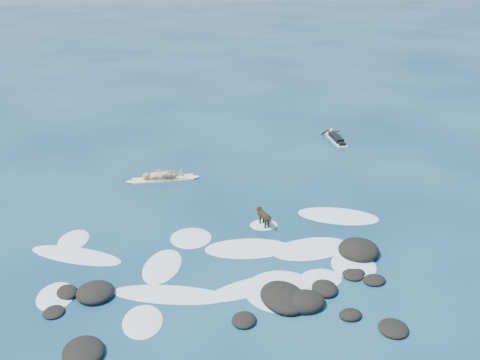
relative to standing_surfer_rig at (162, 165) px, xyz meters
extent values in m
plane|color=#0A2642|center=(3.20, -6.32, -0.77)|extent=(160.00, 160.00, 0.00)
ellipsoid|color=black|center=(-1.92, -8.59, -0.65)|extent=(1.41, 1.41, 0.46)
ellipsoid|color=black|center=(-2.82, -8.42, -0.70)|extent=(0.91, 1.00, 0.27)
ellipsoid|color=black|center=(6.81, -11.18, -0.71)|extent=(1.05, 1.07, 0.23)
ellipsoid|color=black|center=(4.49, -9.78, -0.63)|extent=(1.37, 1.13, 0.53)
ellipsoid|color=black|center=(5.75, -10.47, -0.70)|extent=(0.77, 0.66, 0.27)
ellipsoid|color=black|center=(5.32, -9.13, -0.68)|extent=(0.83, 0.93, 0.33)
ellipsoid|color=black|center=(-3.05, -9.35, -0.72)|extent=(0.78, 0.80, 0.18)
ellipsoid|color=black|center=(6.62, -8.40, -0.71)|extent=(0.69, 0.63, 0.24)
ellipsoid|color=black|center=(-1.89, -11.22, -0.67)|extent=(1.47, 1.55, 0.38)
ellipsoid|color=black|center=(2.58, -10.36, -0.70)|extent=(1.00, 1.03, 0.26)
ellipsoid|color=black|center=(3.91, -9.50, -0.64)|extent=(1.86, 2.08, 0.50)
ellipsoid|color=black|center=(7.06, -7.12, -0.61)|extent=(1.91, 1.92, 0.62)
ellipsoid|color=black|center=(6.46, -8.45, -0.71)|extent=(0.86, 0.82, 0.21)
ellipsoid|color=black|center=(7.05, -8.83, -0.71)|extent=(0.89, 0.79, 0.24)
ellipsoid|color=white|center=(6.67, -7.84, -0.76)|extent=(1.69, 1.93, 0.12)
ellipsoid|color=white|center=(5.36, -8.49, -0.76)|extent=(1.52, 1.26, 0.12)
ellipsoid|color=white|center=(0.13, -7.19, -0.76)|extent=(1.78, 2.44, 0.12)
ellipsoid|color=white|center=(-3.16, -8.52, -0.76)|extent=(1.25, 1.60, 0.12)
ellipsoid|color=white|center=(7.12, -4.31, -0.76)|extent=(3.55, 2.36, 0.12)
ellipsoid|color=white|center=(-2.92, -6.17, -0.76)|extent=(3.68, 2.30, 0.12)
ellipsoid|color=white|center=(3.19, -6.37, -0.76)|extent=(3.20, 1.55, 0.12)
ellipsoid|color=white|center=(5.47, -6.63, -0.76)|extent=(3.15, 1.96, 0.12)
ellipsoid|color=white|center=(3.98, -9.02, -0.76)|extent=(2.87, 2.76, 0.12)
ellipsoid|color=white|center=(1.16, -5.41, -0.76)|extent=(1.58, 1.60, 0.12)
ellipsoid|color=white|center=(-0.37, -10.04, -0.76)|extent=(1.23, 1.62, 0.12)
ellipsoid|color=white|center=(2.95, -8.73, -0.76)|extent=(3.14, 1.87, 0.12)
ellipsoid|color=white|center=(-3.19, -5.10, -0.76)|extent=(1.33, 1.72, 0.12)
ellipsoid|color=white|center=(0.41, -8.82, -0.76)|extent=(3.88, 1.75, 0.12)
ellipsoid|color=white|center=(4.02, -4.72, -0.76)|extent=(1.10, 0.90, 0.12)
cube|color=#EFE8BF|center=(0.00, 0.00, -0.71)|extent=(2.87, 0.81, 0.09)
ellipsoid|color=#EFE8BF|center=(1.41, 0.11, -0.71)|extent=(0.59, 0.37, 0.10)
ellipsoid|color=#EFE8BF|center=(-1.41, -0.11, -0.71)|extent=(0.59, 0.37, 0.10)
imported|color=tan|center=(0.00, 0.00, 0.26)|extent=(0.49, 0.71, 1.84)
cube|color=white|center=(9.40, 4.26, -0.71)|extent=(0.70, 2.31, 0.08)
ellipsoid|color=white|center=(9.30, 5.40, -0.71)|extent=(0.31, 0.52, 0.08)
cube|color=black|center=(9.40, 4.26, -0.56)|extent=(0.53, 1.42, 0.23)
sphere|color=tan|center=(9.33, 5.07, -0.44)|extent=(0.26, 0.26, 0.24)
cylinder|color=black|center=(9.03, 5.20, -0.57)|extent=(0.55, 0.35, 0.26)
cylinder|color=black|center=(9.60, 5.24, -0.57)|extent=(0.57, 0.27, 0.26)
cube|color=black|center=(9.46, 3.49, -0.60)|extent=(0.40, 0.60, 0.14)
cylinder|color=black|center=(4.02, -4.82, -0.29)|extent=(0.46, 0.63, 0.27)
sphere|color=black|center=(3.92, -4.58, -0.29)|extent=(0.37, 0.37, 0.29)
sphere|color=black|center=(4.11, -5.05, -0.29)|extent=(0.34, 0.34, 0.26)
sphere|color=black|center=(3.86, -4.43, -0.19)|extent=(0.27, 0.27, 0.20)
cone|color=black|center=(3.82, -4.32, -0.21)|extent=(0.15, 0.16, 0.11)
cone|color=black|center=(3.82, -4.46, -0.11)|extent=(0.11, 0.10, 0.10)
cone|color=black|center=(3.92, -4.42, -0.11)|extent=(0.11, 0.10, 0.10)
cylinder|color=black|center=(3.88, -4.67, -0.58)|extent=(0.09, 0.09, 0.37)
cylinder|color=black|center=(4.01, -4.61, -0.58)|extent=(0.09, 0.09, 0.37)
cylinder|color=black|center=(4.02, -5.03, -0.58)|extent=(0.09, 0.09, 0.37)
cylinder|color=black|center=(4.16, -4.97, -0.58)|extent=(0.09, 0.09, 0.37)
cylinder|color=black|center=(4.16, -5.17, -0.24)|extent=(0.14, 0.27, 0.16)
camera|label=1|loc=(1.11, -22.80, 9.52)|focal=40.00mm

